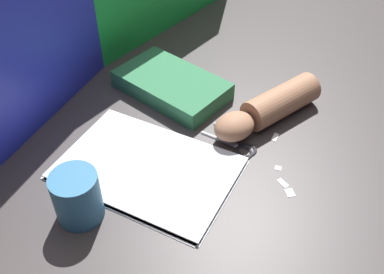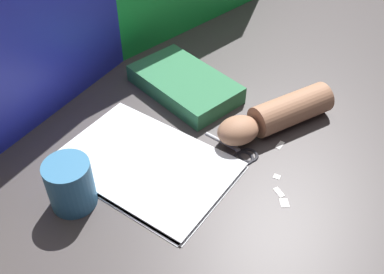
% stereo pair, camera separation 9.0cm
% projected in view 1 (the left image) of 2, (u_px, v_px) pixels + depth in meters
% --- Properties ---
extents(ground_plane, '(6.00, 6.00, 0.00)m').
position_uv_depth(ground_plane, '(195.00, 147.00, 0.97)').
color(ground_plane, '#3D3838').
extents(backdrop_panel_center, '(0.69, 0.12, 0.45)m').
position_uv_depth(backdrop_panel_center, '(52.00, 9.00, 0.96)').
color(backdrop_panel_center, '#2833D1').
rests_on(backdrop_panel_center, ground_plane).
extents(paper_stack, '(0.27, 0.37, 0.01)m').
position_uv_depth(paper_stack, '(147.00, 169.00, 0.92)').
color(paper_stack, white).
rests_on(paper_stack, ground_plane).
extents(book_closed, '(0.19, 0.29, 0.04)m').
position_uv_depth(book_closed, '(172.00, 85.00, 1.10)').
color(book_closed, '#2D7247').
rests_on(book_closed, ground_plane).
extents(scissors, '(0.09, 0.14, 0.01)m').
position_uv_depth(scissors, '(237.00, 145.00, 0.97)').
color(scissors, silver).
rests_on(scissors, ground_plane).
extents(hand_forearm, '(0.29, 0.17, 0.07)m').
position_uv_depth(hand_forearm, '(269.00, 108.00, 1.01)').
color(hand_forearm, '#A87556').
rests_on(hand_forearm, ground_plane).
extents(paper_scrap_near, '(0.03, 0.03, 0.00)m').
position_uv_depth(paper_scrap_near, '(290.00, 193.00, 0.88)').
color(paper_scrap_near, white).
rests_on(paper_scrap_near, ground_plane).
extents(paper_scrap_mid, '(0.03, 0.01, 0.00)m').
position_uv_depth(paper_scrap_mid, '(275.00, 137.00, 0.99)').
color(paper_scrap_mid, white).
rests_on(paper_scrap_mid, ground_plane).
extents(paper_scrap_far, '(0.02, 0.03, 0.00)m').
position_uv_depth(paper_scrap_far, '(283.00, 183.00, 0.89)').
color(paper_scrap_far, white).
rests_on(paper_scrap_far, ground_plane).
extents(paper_scrap_side, '(0.02, 0.02, 0.00)m').
position_uv_depth(paper_scrap_side, '(278.00, 168.00, 0.92)').
color(paper_scrap_side, white).
rests_on(paper_scrap_side, ground_plane).
extents(mug, '(0.09, 0.09, 0.10)m').
position_uv_depth(mug, '(77.00, 197.00, 0.80)').
color(mug, teal).
rests_on(mug, ground_plane).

